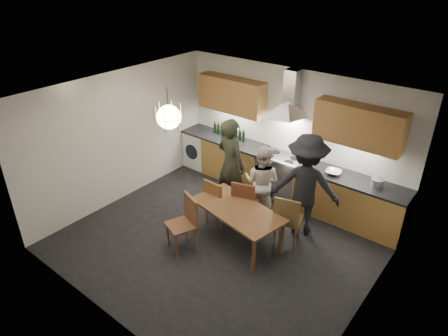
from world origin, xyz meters
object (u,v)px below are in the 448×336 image
Objects in this scene: wine_bottles at (229,131)px; person_mid at (262,182)px; dining_table at (237,213)px; chair_front at (186,220)px; stock_pot at (377,183)px; person_right at (305,185)px; person_left at (231,164)px; chair_back_left at (216,199)px; mixing_bowl at (333,172)px.

person_mid is at bearing -31.87° from wine_bottles.
person_mid is 1.81m from wine_bottles.
person_mid reaches higher than dining_table.
chair_front is 4.64× the size of stock_pot.
dining_table is 1.27m from person_right.
person_left is 2.14× the size of wine_bottles.
chair_back_left is 1.61m from person_right.
person_right reaches higher than chair_front.
mixing_bowl is (1.48, 2.38, 0.38)m from chair_front.
chair_back_left is at bearing -58.69° from wine_bottles.
person_right is at bearing -165.47° from person_left.
stock_pot is at bearing -163.09° from person_right.
person_right is at bearing -140.32° from stock_pot.
dining_table is at bearing 31.54° from person_right.
person_left reaches higher than chair_back_left.
mixing_bowl is (1.51, 1.54, 0.41)m from chair_back_left.
mixing_bowl reaches higher than chair_back_left.
person_left is at bearing -73.55° from chair_back_left.
person_right is at bearing -20.65° from wine_bottles.
chair_back_left is at bearing -145.33° from stock_pot.
wine_bottles reaches higher than dining_table.
person_mid reaches higher than mixing_bowl.
person_left is (-0.21, 1.50, 0.37)m from chair_front.
person_left is 8.83× the size of stock_pot.
dining_table is 0.66m from chair_back_left.
person_right reaches higher than dining_table.
mixing_bowl is at bearing -125.74° from person_right.
dining_table is 2.47m from stock_pot.
stock_pot is at bearing 57.21° from dining_table.
chair_front is 1.66m from person_mid.
person_left is at bearing -159.41° from stock_pot.
chair_back_left is at bearing 45.65° from person_mid.
chair_back_left is 0.95× the size of chair_front.
person_mid is (0.66, 0.09, -0.20)m from person_left.
person_right is at bearing -102.97° from mixing_bowl.
person_left is at bearing -17.66° from person_right.
mixing_bowl reaches higher than dining_table.
person_left reaches higher than person_mid.
chair_back_left is at bearing 172.89° from dining_table.
wine_bottles is (-1.06, 2.53, 0.49)m from chair_front.
dining_table is 1.20× the size of person_mid.
mixing_bowl is at bearing -153.58° from person_mid.
stock_pot is (0.95, 0.79, 0.03)m from person_right.
person_right is (1.34, 0.79, 0.42)m from chair_back_left.
chair_back_left is 0.63× the size of person_mid.
mixing_bowl is at bearing 78.57° from chair_front.
mixing_bowl is at bearing 73.31° from dining_table.
person_left is (-0.80, 0.86, 0.32)m from dining_table.
person_right reaches higher than chair_back_left.
chair_back_left is at bearing 112.75° from chair_front.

